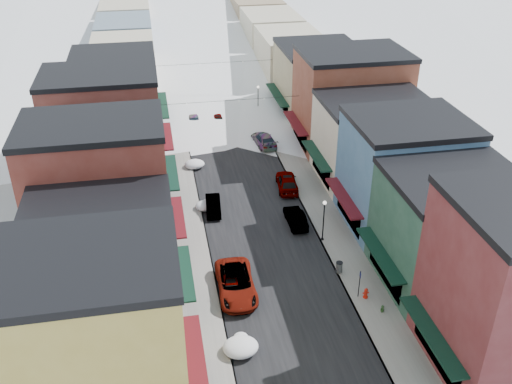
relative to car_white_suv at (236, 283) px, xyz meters
name	(u,v)px	position (x,y,z in m)	size (l,w,h in m)	color
road	(212,94)	(3.60, 46.59, -0.87)	(10.00, 160.00, 0.01)	black
sidewalk_left	(168,96)	(-3.00, 46.59, -0.80)	(3.20, 160.00, 0.15)	gray
sidewalk_right	(255,90)	(10.20, 46.59, -0.80)	(3.20, 160.00, 0.15)	gray
curb_left	(178,95)	(-1.45, 46.59, -0.80)	(0.10, 160.00, 0.15)	slate
curb_right	(245,91)	(8.65, 46.59, -0.80)	(0.10, 160.00, 0.15)	slate
bldg_l_yellow	(96,337)	(-9.59, -9.41, 4.88)	(11.30, 8.70, 11.50)	gold
bldg_l_cream	(104,264)	(-9.59, -0.91, 3.88)	(11.30, 8.20, 9.50)	#C2B59C
bldg_l_brick_near	(100,192)	(-10.09, 7.09, 5.38)	(12.30, 8.20, 12.50)	maroon
bldg_l_grayblue	(112,165)	(-9.59, 15.59, 3.63)	(11.30, 9.20, 9.00)	slate
bldg_l_brick_far	(104,121)	(-10.59, 24.59, 4.63)	(13.30, 9.20, 11.00)	maroon
bldg_l_tan	(116,94)	(-9.59, 34.59, 4.13)	(11.30, 11.20, 10.00)	tan
bldg_r_green	(450,230)	(16.79, -1.41, 3.88)	(11.30, 9.20, 9.50)	#234938
bldg_r_blue	(404,173)	(16.79, 7.59, 4.38)	(11.30, 9.20, 10.50)	#3F6990
bldg_r_cream	(373,140)	(17.29, 16.59, 3.63)	(12.30, 9.20, 9.00)	beige
bldg_r_brick_far	(350,99)	(17.79, 25.59, 4.88)	(13.30, 9.20, 11.50)	brown
bldg_r_tan	(318,81)	(16.79, 35.59, 3.88)	(11.30, 11.20, 9.50)	#958762
distant_blocks	(196,30)	(3.60, 69.59, 3.12)	(34.00, 55.00, 8.00)	gray
overhead_cables	(222,80)	(3.60, 34.09, 5.32)	(16.40, 15.04, 0.04)	black
car_white_suv	(236,283)	(0.00, 0.00, 0.00)	(2.91, 6.32, 1.76)	white
car_silver_sedan	(231,288)	(-0.43, -0.25, -0.17)	(1.66, 4.13, 1.41)	#A2A5AA
car_dark_hatch	(213,206)	(-0.28, 12.64, -0.21)	(1.41, 4.06, 1.34)	black
car_silver_wagon	(194,122)	(-0.17, 34.36, -0.19)	(1.94, 4.77, 1.39)	#93969A
car_green_sedan	(296,218)	(7.10, 8.89, -0.17)	(1.50, 4.30, 1.42)	black
car_gray_suv	(287,182)	(7.90, 15.73, -0.02)	(2.03, 5.04, 1.72)	gray
car_black_sedan	(264,140)	(7.69, 26.92, -0.11)	(2.14, 5.27, 1.53)	black
car_lane_silver	(218,120)	(3.00, 34.35, -0.21)	(1.58, 3.93, 1.34)	gray
car_lane_white	(209,61)	(4.83, 60.47, -0.03)	(2.82, 6.12, 1.70)	silver
fire_hydrant	(366,293)	(9.82, -2.69, -0.33)	(0.51, 0.39, 0.88)	red
parking_sign	(360,282)	(9.31, -2.44, 0.69)	(0.07, 0.33, 2.43)	black
trash_can	(339,267)	(8.80, 0.85, -0.24)	(0.56, 0.56, 0.96)	#5A5D60
streetlamp_near	(324,216)	(8.80, 5.69, 1.82)	(0.34, 0.34, 4.04)	black
streetlamp_far	(258,97)	(8.80, 36.60, 1.86)	(0.34, 0.34, 4.11)	black
planter_far	(382,309)	(10.50, -4.48, -0.45)	(0.31, 0.31, 0.55)	#2F5125
snow_pile_near	(241,346)	(-0.68, -6.41, -0.37)	(2.50, 2.74, 1.06)	white
snow_pile_mid	(206,205)	(-0.90, 13.25, -0.45)	(2.11, 2.50, 0.89)	white
snow_pile_far	(195,164)	(-1.19, 22.52, -0.43)	(2.23, 2.57, 0.94)	white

